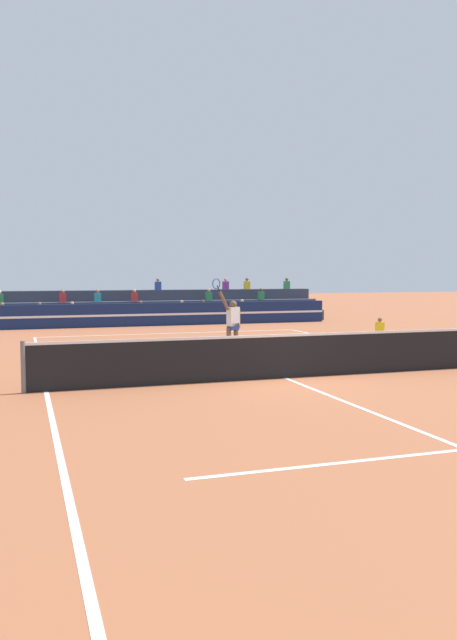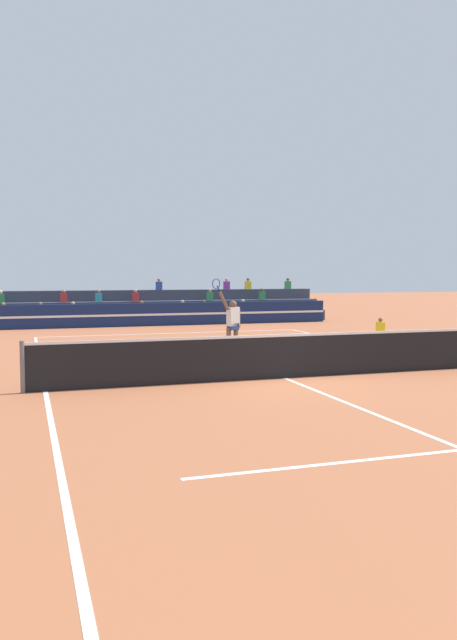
{
  "view_description": "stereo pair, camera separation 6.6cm",
  "coord_description": "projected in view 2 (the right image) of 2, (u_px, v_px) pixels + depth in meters",
  "views": [
    {
      "loc": [
        -5.95,
        -13.61,
        2.49
      ],
      "look_at": [
        -0.01,
        4.25,
        1.1
      ],
      "focal_mm": 35.0,
      "sensor_mm": 36.0,
      "label": 1
    },
    {
      "loc": [
        -5.88,
        -13.63,
        2.49
      ],
      "look_at": [
        -0.01,
        4.25,
        1.1
      ],
      "focal_mm": 35.0,
      "sensor_mm": 36.0,
      "label": 2
    }
  ],
  "objects": [
    {
      "name": "tennis_net",
      "position": [
        284.0,
        356.0,
        14.89
      ],
      "size": [
        12.0,
        0.1,
        1.1
      ],
      "color": "slate",
      "rests_on": "ground"
    },
    {
      "name": "bleacher_stand",
      "position": [
        143.0,
        310.0,
        32.34
      ],
      "size": [
        19.14,
        2.85,
        2.28
      ],
      "color": "#383D4C",
      "rests_on": "ground"
    },
    {
      "name": "sponsor_banner_wall",
      "position": [
        153.0,
        314.0,
        29.95
      ],
      "size": [
        18.0,
        0.26,
        1.1
      ],
      "color": "navy",
      "rests_on": "ground"
    },
    {
      "name": "court_lines",
      "position": [
        284.0,
        378.0,
        14.93
      ],
      "size": [
        11.1,
        23.9,
        0.01
      ],
      "color": "white",
      "rests_on": "ground"
    },
    {
      "name": "ball_kid_courtside",
      "position": [
        380.0,
        331.0,
        23.63
      ],
      "size": [
        0.3,
        0.36,
        0.84
      ],
      "color": "black",
      "rests_on": "ground"
    },
    {
      "name": "tennis_player",
      "position": [
        232.0,
        325.0,
        18.39
      ],
      "size": [
        1.07,
        0.56,
        2.43
      ],
      "color": "brown",
      "rests_on": "ground"
    },
    {
      "name": "ground_plane",
      "position": [
        284.0,
        378.0,
        14.93
      ],
      "size": [
        120.0,
        120.0,
        0.0
      ],
      "primitive_type": "plane",
      "color": "#AD603D"
    },
    {
      "name": "tennis_ball",
      "position": [
        243.0,
        369.0,
        16.06
      ],
      "size": [
        0.07,
        0.07,
        0.07
      ],
      "primitive_type": "sphere",
      "color": "#C6DB33",
      "rests_on": "ground"
    }
  ]
}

